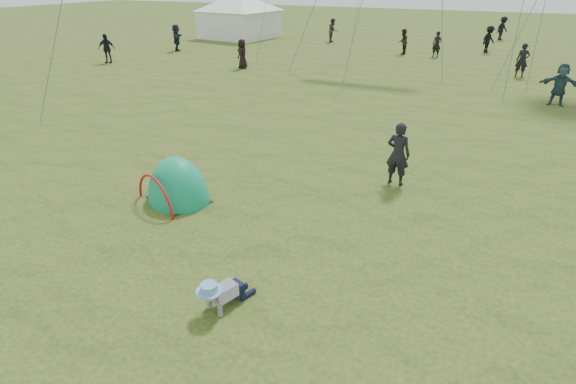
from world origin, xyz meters
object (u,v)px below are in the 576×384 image
at_px(standing_adult, 398,154).
at_px(popup_tent, 179,200).
at_px(event_marquee, 239,14).
at_px(crawling_toddler, 221,292).

bearing_deg(standing_adult, popup_tent, 41.24).
height_order(standing_adult, event_marquee, event_marquee).
distance_m(crawling_toddler, standing_adult, 6.19).
distance_m(crawling_toddler, popup_tent, 4.19).
xyz_separation_m(popup_tent, event_marquee, (-14.33, 26.59, 1.88)).
bearing_deg(popup_tent, standing_adult, 57.32).
bearing_deg(standing_adult, crawling_toddler, 82.78).
xyz_separation_m(standing_adult, event_marquee, (-18.81, 23.42, 1.06)).
relative_size(popup_tent, standing_adult, 1.31).
distance_m(standing_adult, event_marquee, 30.06).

